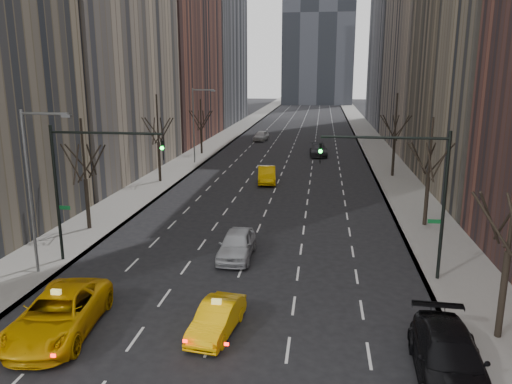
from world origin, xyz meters
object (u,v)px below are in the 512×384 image
at_px(taxi_sedan, 217,319).
at_px(silver_sedan_ahead, 237,244).
at_px(taxi_suv, 59,314).
at_px(parked_suv_black, 449,359).

height_order(taxi_sedan, silver_sedan_ahead, silver_sedan_ahead).
relative_size(taxi_sedan, silver_sedan_ahead, 0.85).
relative_size(taxi_suv, parked_suv_black, 1.08).
distance_m(taxi_suv, taxi_sedan, 6.82).
distance_m(silver_sedan_ahead, parked_suv_black, 14.95).
xyz_separation_m(taxi_suv, taxi_sedan, (6.75, 0.91, -0.22)).
distance_m(taxi_sedan, parked_suv_black, 9.37).
height_order(taxi_suv, silver_sedan_ahead, taxi_suv).
relative_size(taxi_sedan, parked_suv_black, 0.69).
relative_size(taxi_suv, taxi_sedan, 1.57).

